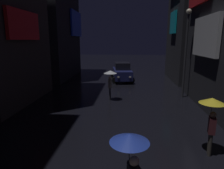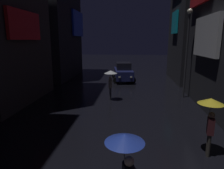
% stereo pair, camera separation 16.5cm
% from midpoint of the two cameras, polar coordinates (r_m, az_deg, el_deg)
% --- Properties ---
extents(building_left_far, '(4.25, 8.34, 15.98)m').
position_cam_midpoint_polar(building_left_far, '(24.14, -17.17, 21.13)').
color(building_left_far, '#232328').
rests_on(building_left_far, ground).
extents(pedestrian_foreground_left_blue, '(0.90, 0.90, 2.12)m').
position_cam_midpoint_polar(pedestrian_foreground_left_blue, '(4.68, 4.35, -19.13)').
color(pedestrian_foreground_left_blue, black).
rests_on(pedestrian_foreground_left_blue, ground).
extents(pedestrian_far_right_yellow, '(0.90, 0.90, 2.12)m').
position_cam_midpoint_polar(pedestrian_far_right_yellow, '(8.00, 26.12, -6.70)').
color(pedestrian_far_right_yellow, '#38332D').
rests_on(pedestrian_far_right_yellow, ground).
extents(pedestrian_midstreet_left_clear, '(0.90, 0.90, 2.12)m').
position_cam_midpoint_polar(pedestrian_midstreet_left_clear, '(13.82, -0.86, 2.21)').
color(pedestrian_midstreet_left_clear, '#2D2D38').
rests_on(pedestrian_midstreet_left_clear, ground).
extents(car_distant, '(2.62, 4.31, 1.92)m').
position_cam_midpoint_polar(car_distant, '(20.81, 2.67, 3.58)').
color(car_distant, navy).
rests_on(car_distant, ground).
extents(streetlamp_right_far, '(0.36, 0.36, 6.24)m').
position_cam_midpoint_polar(streetlamp_right_far, '(15.24, 20.17, 10.64)').
color(streetlamp_right_far, '#2D2D33').
rests_on(streetlamp_right_far, ground).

